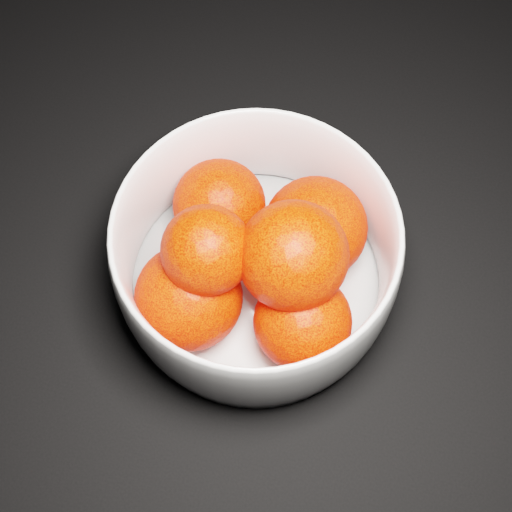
# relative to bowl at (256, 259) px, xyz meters

# --- Properties ---
(bowl) EXTENTS (0.23, 0.23, 0.11)m
(bowl) POSITION_rel_bowl_xyz_m (0.00, 0.00, 0.00)
(bowl) COLOR silver
(bowl) RESTS_ON ground
(orange_pile) EXTENTS (0.17, 0.17, 0.13)m
(orange_pile) POSITION_rel_bowl_xyz_m (0.00, -0.00, 0.01)
(orange_pile) COLOR red
(orange_pile) RESTS_ON bowl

